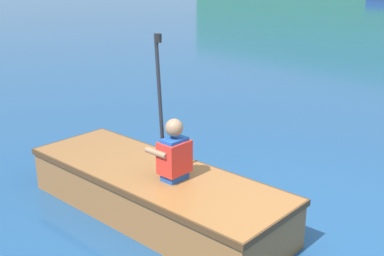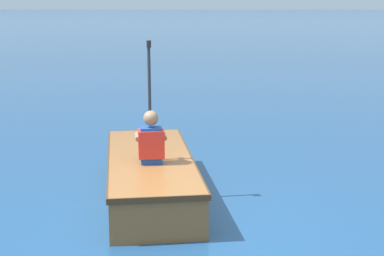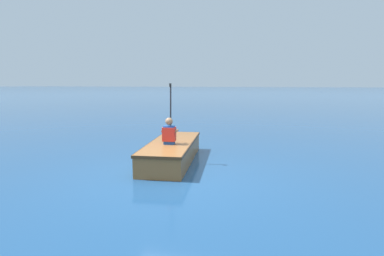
# 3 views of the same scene
# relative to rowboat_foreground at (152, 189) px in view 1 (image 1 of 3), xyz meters

# --- Properties ---
(ground_plane) EXTENTS (300.00, 300.00, 0.00)m
(ground_plane) POSITION_rel_rowboat_foreground_xyz_m (1.28, 0.49, -0.27)
(ground_plane) COLOR navy
(rowboat_foreground) EXTENTS (3.11, 1.39, 0.48)m
(rowboat_foreground) POSITION_rel_rowboat_foreground_xyz_m (0.00, 0.00, 0.00)
(rowboat_foreground) COLOR #935B2D
(rowboat_foreground) RESTS_ON ground
(person_paddler) EXTENTS (0.37, 0.39, 1.38)m
(person_paddler) POSITION_rel_rowboat_foreground_xyz_m (0.32, 0.04, 0.49)
(person_paddler) COLOR #1E4CA5
(person_paddler) RESTS_ON rowboat_foreground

